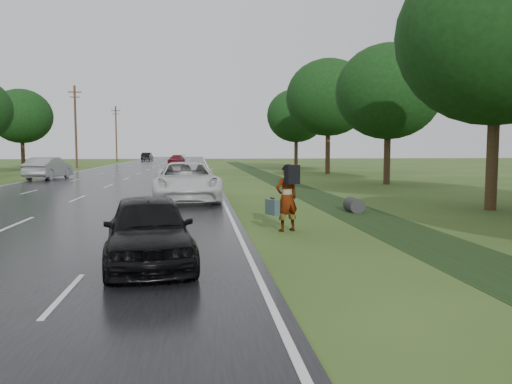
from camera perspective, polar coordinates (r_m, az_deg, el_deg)
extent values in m
cube|color=black|center=(53.56, -12.62, 2.33)|extent=(14.00, 180.00, 0.04)
cube|color=silver|center=(53.26, -5.37, 2.45)|extent=(0.12, 180.00, 0.01)
cube|color=silver|center=(54.69, -19.67, 2.24)|extent=(0.12, 180.00, 0.01)
cube|color=silver|center=(53.56, -12.62, 2.36)|extent=(0.12, 180.00, 0.01)
cube|color=black|center=(28.89, 5.11, 0.23)|extent=(2.20, 120.00, 0.01)
cylinder|color=#2D2D2D|center=(19.23, 11.12, -1.50)|extent=(0.56, 1.00, 0.56)
cylinder|color=#372216|center=(64.98, -19.91, 7.00)|extent=(0.26, 0.26, 10.00)
cube|color=#372216|center=(65.29, -20.02, 10.68)|extent=(1.60, 0.12, 0.12)
cube|color=#372216|center=(65.23, -20.01, 10.16)|extent=(1.20, 0.10, 0.10)
cylinder|color=#372216|center=(94.42, -15.69, 6.39)|extent=(0.26, 0.26, 10.00)
cube|color=#372216|center=(94.63, -15.75, 8.94)|extent=(1.60, 0.12, 0.12)
cube|color=#372216|center=(94.59, -15.74, 8.57)|extent=(1.20, 0.10, 0.10)
cylinder|color=#372216|center=(21.43, 25.38, 3.24)|extent=(0.44, 0.44, 3.84)
ellipsoid|color=black|center=(21.85, 25.86, 15.84)|extent=(7.60, 7.60, 6.84)
cylinder|color=#372216|center=(34.55, 14.75, 3.78)|extent=(0.44, 0.44, 3.52)
ellipsoid|color=black|center=(34.75, 14.91, 11.02)|extent=(7.00, 7.00, 6.30)
cylinder|color=#372216|center=(47.76, 8.20, 4.57)|extent=(0.44, 0.44, 4.16)
ellipsoid|color=black|center=(48.00, 8.27, 10.64)|extent=(8.00, 8.00, 7.20)
cylinder|color=#372216|center=(61.35, 4.60, 4.46)|extent=(0.44, 0.44, 3.68)
ellipsoid|color=black|center=(61.48, 4.63, 8.70)|extent=(7.20, 7.20, 6.48)
cylinder|color=#372216|center=(64.54, -25.09, 3.96)|extent=(0.44, 0.44, 3.52)
ellipsoid|color=black|center=(64.65, -25.23, 7.85)|extent=(7.00, 7.00, 6.30)
imported|color=#A5998C|center=(14.44, 3.53, -0.67)|extent=(0.83, 0.70, 1.95)
cube|color=black|center=(14.14, 4.15, 2.01)|extent=(0.45, 0.36, 0.55)
cube|color=#314547|center=(14.34, 1.89, -1.74)|extent=(0.37, 0.57, 0.44)
cube|color=black|center=(14.31, 1.90, -0.71)|extent=(0.12, 0.19, 0.04)
imported|color=silver|center=(22.79, -7.99, 1.22)|extent=(3.27, 6.46, 1.75)
imported|color=black|center=(10.38, -12.20, -4.20)|extent=(2.23, 4.40, 1.44)
imported|color=gray|center=(41.49, -22.61, 2.54)|extent=(2.51, 5.37, 1.70)
imported|color=maroon|center=(75.45, -9.07, 3.68)|extent=(2.64, 5.07, 1.41)
imported|color=black|center=(99.31, -12.34, 3.97)|extent=(1.92, 4.82, 1.56)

